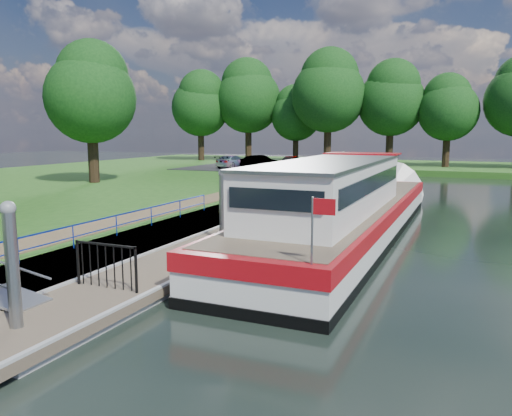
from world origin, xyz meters
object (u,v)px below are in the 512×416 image
at_px(barge, 349,209).
at_px(car_b, 260,162).
at_px(car_c, 233,161).
at_px(pontoon, 269,224).
at_px(car_a, 290,162).

bearing_deg(barge, car_b, 120.98).
bearing_deg(car_c, barge, 133.92).
relative_size(barge, car_c, 5.10).
xyz_separation_m(pontoon, car_c, (-13.18, 23.14, 1.25)).
bearing_deg(pontoon, car_b, 113.97).
distance_m(car_a, car_c, 5.83).
bearing_deg(car_a, car_c, -179.04).
bearing_deg(car_c, car_a, -171.22).
xyz_separation_m(pontoon, car_b, (-10.12, 22.77, 1.29)).
xyz_separation_m(car_a, car_b, (-2.78, -0.44, -0.02)).
xyz_separation_m(pontoon, car_a, (-7.34, 23.21, 1.30)).
height_order(car_a, car_b, car_a).
height_order(car_a, car_c, car_a).
bearing_deg(barge, car_a, 115.15).
bearing_deg(car_b, car_a, -68.17).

